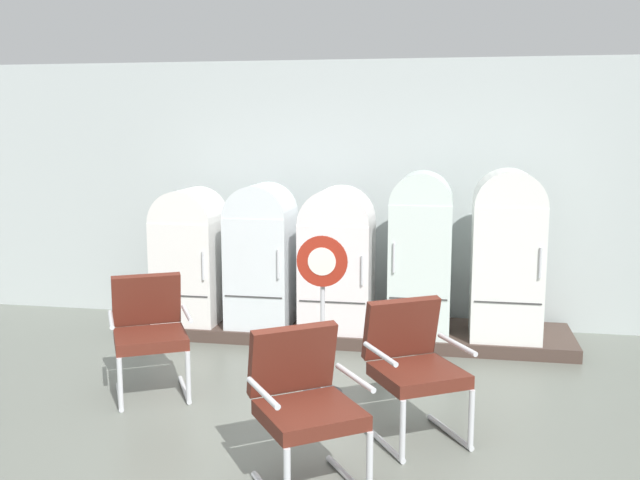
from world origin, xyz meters
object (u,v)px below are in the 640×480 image
at_px(refrigerator_0, 190,252).
at_px(armchair_right, 413,361).
at_px(sign_stand, 322,325).
at_px(refrigerator_4, 507,249).
at_px(refrigerator_2, 337,255).
at_px(refrigerator_3, 421,248).
at_px(armchair_left, 149,327).
at_px(refrigerator_1, 261,251).
at_px(armchair_center, 304,398).

bearing_deg(refrigerator_0, armchair_right, -41.75).
height_order(refrigerator_0, sign_stand, refrigerator_0).
height_order(armchair_right, sign_stand, sign_stand).
height_order(refrigerator_4, sign_stand, refrigerator_4).
distance_m(refrigerator_2, refrigerator_3, 0.83).
relative_size(refrigerator_3, armchair_left, 1.67).
xyz_separation_m(refrigerator_0, refrigerator_1, (0.77, -0.01, 0.04)).
bearing_deg(armchair_center, sign_stand, 95.81).
xyz_separation_m(refrigerator_4, sign_stand, (-1.52, -1.53, -0.40)).
bearing_deg(armchair_left, sign_stand, 6.79).
xyz_separation_m(refrigerator_0, armchair_center, (1.82, -2.96, -0.31)).
xyz_separation_m(armchair_right, armchair_center, (-0.60, -0.80, 0.00)).
bearing_deg(refrigerator_3, refrigerator_4, 1.15).
distance_m(refrigerator_0, refrigerator_2, 1.55).
height_order(refrigerator_2, refrigerator_3, refrigerator_3).
bearing_deg(refrigerator_4, armchair_center, -114.99).
xyz_separation_m(refrigerator_2, armchair_center, (0.27, -2.93, -0.33)).
xyz_separation_m(refrigerator_1, armchair_left, (-0.48, -1.70, -0.35)).
distance_m(refrigerator_1, armchair_left, 1.80).
distance_m(refrigerator_3, armchair_left, 2.71).
bearing_deg(refrigerator_0, armchair_left, -80.53).
bearing_deg(refrigerator_4, armchair_right, -109.76).
relative_size(refrigerator_2, armchair_right, 1.50).
bearing_deg(refrigerator_3, armchair_left, -141.26).
bearing_deg(armchair_left, refrigerator_2, 53.01).
relative_size(refrigerator_0, armchair_left, 1.46).
relative_size(armchair_right, armchair_center, 1.00).
distance_m(armchair_center, sign_stand, 1.43).
height_order(refrigerator_2, armchair_right, refrigerator_2).
xyz_separation_m(refrigerator_1, sign_stand, (0.91, -1.53, -0.30)).
distance_m(armchair_right, armchair_center, 1.00).
xyz_separation_m(armchair_left, armchair_right, (2.14, -0.45, 0.00)).
bearing_deg(refrigerator_2, refrigerator_3, -0.38).
relative_size(refrigerator_4, sign_stand, 1.24).
relative_size(refrigerator_1, armchair_center, 1.52).
distance_m(refrigerator_1, refrigerator_3, 1.61).
relative_size(refrigerator_2, armchair_center, 1.50).
relative_size(armchair_left, armchair_center, 1.00).
distance_m(refrigerator_1, refrigerator_2, 0.78).
bearing_deg(sign_stand, armchair_right, -39.59).
bearing_deg(sign_stand, armchair_center, -84.19).
bearing_deg(armchair_right, refrigerator_2, 112.18).
bearing_deg(armchair_left, armchair_right, -11.95).
bearing_deg(armchair_right, sign_stand, 140.41).
bearing_deg(refrigerator_0, refrigerator_3, -0.80).
bearing_deg(refrigerator_3, armchair_right, -88.72).
bearing_deg(refrigerator_0, armchair_center, -58.44).
relative_size(refrigerator_0, refrigerator_2, 0.97).
bearing_deg(refrigerator_1, refrigerator_4, -0.10).
relative_size(refrigerator_0, sign_stand, 1.06).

